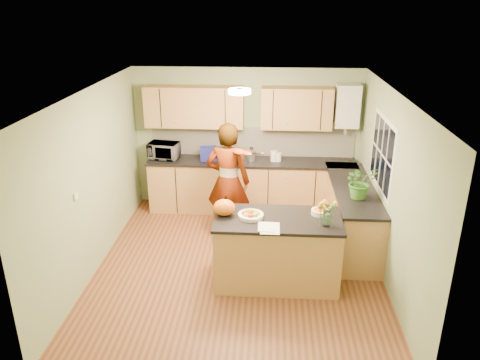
{
  "coord_description": "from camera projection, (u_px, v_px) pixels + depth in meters",
  "views": [
    {
      "loc": [
        0.41,
        -5.79,
        3.61
      ],
      "look_at": [
        -0.01,
        0.5,
        1.14
      ],
      "focal_mm": 35.0,
      "sensor_mm": 36.0,
      "label": 1
    }
  ],
  "objects": [
    {
      "name": "violinist",
      "position": [
        228.0,
        182.0,
        7.25
      ],
      "size": [
        0.74,
        0.54,
        1.88
      ],
      "primitive_type": "imported",
      "rotation": [
        0.0,
        0.0,
        3.0
      ],
      "color": "tan",
      "rests_on": "floor"
    },
    {
      "name": "window_right",
      "position": [
        382.0,
        154.0,
        6.59
      ],
      "size": [
        0.01,
        1.3,
        1.05
      ],
      "color": "silver",
      "rests_on": "wall_right"
    },
    {
      "name": "wall_back",
      "position": [
        247.0,
        138.0,
        8.35
      ],
      "size": [
        4.0,
        0.02,
        2.5
      ],
      "primitive_type": "cube",
      "color": "gray",
      "rests_on": "floor"
    },
    {
      "name": "blue_box",
      "position": [
        208.0,
        153.0,
        8.18
      ],
      "size": [
        0.31,
        0.25,
        0.23
      ],
      "primitive_type": "cube",
      "rotation": [
        0.0,
        0.0,
        0.16
      ],
      "color": "#202596",
      "rests_on": "back_counter"
    },
    {
      "name": "orange_bag",
      "position": [
        224.0,
        207.0,
        6.09
      ],
      "size": [
        0.36,
        0.33,
        0.21
      ],
      "primitive_type": "ellipsoid",
      "rotation": [
        0.0,
        0.0,
        -0.41
      ],
      "color": "orange",
      "rests_on": "peninsula_island"
    },
    {
      "name": "kettle",
      "position": [
        251.0,
        154.0,
        8.14
      ],
      "size": [
        0.15,
        0.15,
        0.29
      ],
      "rotation": [
        0.0,
        0.0,
        0.07
      ],
      "color": "silver",
      "rests_on": "back_counter"
    },
    {
      "name": "wall_right",
      "position": [
        390.0,
        190.0,
        6.14
      ],
      "size": [
        0.02,
        4.5,
        2.5
      ],
      "primitive_type": "cube",
      "color": "gray",
      "rests_on": "floor"
    },
    {
      "name": "flower_vase",
      "position": [
        328.0,
        205.0,
        5.73
      ],
      "size": [
        0.23,
        0.23,
        0.43
      ],
      "rotation": [
        0.0,
        0.0,
        -0.15
      ],
      "color": "silver",
      "rests_on": "peninsula_island"
    },
    {
      "name": "right_counter",
      "position": [
        351.0,
        214.0,
        7.24
      ],
      "size": [
        0.62,
        2.24,
        0.94
      ],
      "color": "#A58042",
      "rests_on": "floor"
    },
    {
      "name": "upper_cabinets",
      "position": [
        236.0,
        107.0,
        7.99
      ],
      "size": [
        3.2,
        0.34,
        0.7
      ],
      "color": "#A58042",
      "rests_on": "wall_back"
    },
    {
      "name": "jar_white",
      "position": [
        279.0,
        157.0,
        8.12
      ],
      "size": [
        0.11,
        0.11,
        0.15
      ],
      "primitive_type": "cylinder",
      "rotation": [
        0.0,
        0.0,
        0.21
      ],
      "color": "silver",
      "rests_on": "back_counter"
    },
    {
      "name": "orange_bowl",
      "position": [
        320.0,
        210.0,
        6.13
      ],
      "size": [
        0.23,
        0.23,
        0.13
      ],
      "color": "#F2E1C1",
      "rests_on": "peninsula_island"
    },
    {
      "name": "violin",
      "position": [
        240.0,
        152.0,
        6.83
      ],
      "size": [
        0.6,
        0.52,
        0.15
      ],
      "primitive_type": null,
      "rotation": [
        0.17,
        0.0,
        -0.61
      ],
      "color": "#591B05",
      "rests_on": "violinist"
    },
    {
      "name": "wall_left",
      "position": [
        92.0,
        182.0,
        6.39
      ],
      "size": [
        0.02,
        4.5,
        2.5
      ],
      "primitive_type": "cube",
      "color": "gray",
      "rests_on": "floor"
    },
    {
      "name": "floor",
      "position": [
        238.0,
        266.0,
        6.72
      ],
      "size": [
        4.5,
        4.5,
        0.0
      ],
      "primitive_type": "plane",
      "color": "#583119",
      "rests_on": "ground"
    },
    {
      "name": "jar_cream",
      "position": [
        274.0,
        156.0,
        8.12
      ],
      "size": [
        0.14,
        0.14,
        0.18
      ],
      "primitive_type": "cylinder",
      "rotation": [
        0.0,
        0.0,
        0.18
      ],
      "color": "#F2E1C1",
      "rests_on": "back_counter"
    },
    {
      "name": "papers",
      "position": [
        270.0,
        228.0,
        5.77
      ],
      "size": [
        0.24,
        0.32,
        0.01
      ],
      "primitive_type": "cube",
      "color": "white",
      "rests_on": "peninsula_island"
    },
    {
      "name": "peninsula_island",
      "position": [
        277.0,
        250.0,
        6.21
      ],
      "size": [
        1.65,
        0.85,
        0.95
      ],
      "color": "#A58042",
      "rests_on": "floor"
    },
    {
      "name": "ceiling",
      "position": [
        238.0,
        93.0,
        5.81
      ],
      "size": [
        4.0,
        4.5,
        0.02
      ],
      "primitive_type": "cube",
      "color": "white",
      "rests_on": "wall_back"
    },
    {
      "name": "back_counter",
      "position": [
        251.0,
        185.0,
        8.35
      ],
      "size": [
        3.64,
        0.62,
        0.94
      ],
      "color": "#A58042",
      "rests_on": "floor"
    },
    {
      "name": "ceiling_lamp",
      "position": [
        240.0,
        91.0,
        6.1
      ],
      "size": [
        0.3,
        0.3,
        0.07
      ],
      "color": "#FFEABF",
      "rests_on": "ceiling"
    },
    {
      "name": "boiler",
      "position": [
        347.0,
        106.0,
        7.87
      ],
      "size": [
        0.4,
        0.3,
        0.86
      ],
      "color": "silver",
      "rests_on": "wall_back"
    },
    {
      "name": "wall_front",
      "position": [
        221.0,
        280.0,
        4.18
      ],
      "size": [
        4.0,
        0.02,
        2.5
      ],
      "primitive_type": "cube",
      "color": "gray",
      "rests_on": "floor"
    },
    {
      "name": "splashback",
      "position": [
        252.0,
        141.0,
        8.35
      ],
      "size": [
        3.6,
        0.02,
        0.52
      ],
      "primitive_type": "cube",
      "color": "silver",
      "rests_on": "back_counter"
    },
    {
      "name": "fruit_dish",
      "position": [
        251.0,
        214.0,
        6.04
      ],
      "size": [
        0.33,
        0.33,
        0.12
      ],
      "color": "#F2E1C1",
      "rests_on": "peninsula_island"
    },
    {
      "name": "microwave",
      "position": [
        164.0,
        151.0,
        8.24
      ],
      "size": [
        0.56,
        0.42,
        0.28
      ],
      "primitive_type": "imported",
      "rotation": [
        0.0,
        0.0,
        -0.16
      ],
      "color": "silver",
      "rests_on": "back_counter"
    },
    {
      "name": "potted_plant",
      "position": [
        361.0,
        182.0,
        6.57
      ],
      "size": [
        0.51,
        0.47,
        0.49
      ],
      "primitive_type": "imported",
      "rotation": [
        0.0,
        0.0,
        0.21
      ],
      "color": "#3C7727",
      "rests_on": "right_counter"
    },
    {
      "name": "light_switch",
      "position": [
        76.0,
        196.0,
        5.81
      ],
      "size": [
        0.02,
        0.09,
        0.09
      ],
      "primitive_type": "cube",
      "color": "silver",
      "rests_on": "wall_left"
    }
  ]
}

